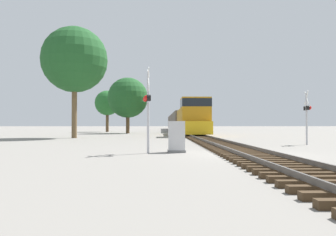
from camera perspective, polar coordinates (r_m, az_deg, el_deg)
ground_plane at (r=15.14m, az=13.38°, el=-6.29°), size 400.00×400.00×0.00m
rail_track_bed at (r=15.12m, az=13.38°, el=-5.78°), size 2.60×160.00×0.31m
freight_train at (r=66.54m, az=1.97°, el=-0.65°), size 3.16×67.82×4.26m
crossing_signal_near at (r=15.56m, az=-3.57°, el=2.65°), size 0.42×1.01×4.05m
crossing_signal_far at (r=23.76m, az=23.05°, el=1.04°), size 0.48×1.01×3.62m
relay_cabinet at (r=16.07m, az=1.49°, el=-3.32°), size 0.88×0.64×1.53m
tree_far_right at (r=34.44m, az=-15.96°, el=9.70°), size 6.54×6.54×11.10m
tree_mid_background at (r=49.68m, az=-7.02°, el=3.51°), size 6.06×6.06×8.39m
tree_deep_background at (r=59.43m, az=-10.52°, el=2.56°), size 4.44×4.44×7.40m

